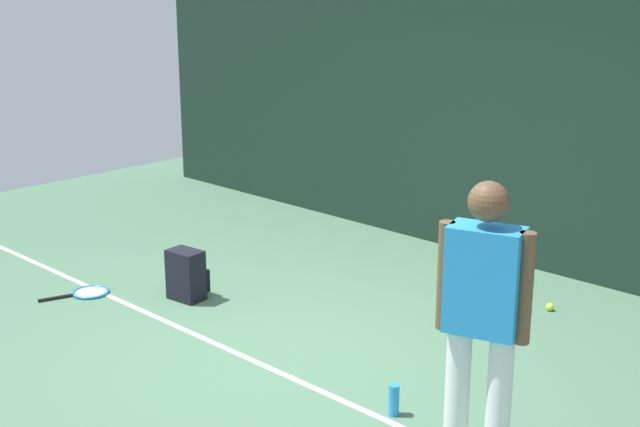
{
  "coord_description": "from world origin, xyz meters",
  "views": [
    {
      "loc": [
        4.34,
        -4.14,
        2.8
      ],
      "look_at": [
        0.0,
        0.4,
        1.0
      ],
      "focal_mm": 49.37,
      "sensor_mm": 36.0,
      "label": 1
    }
  ],
  "objects_px": {
    "tennis_player": "(482,312)",
    "water_bottle": "(394,400)",
    "tennis_racket": "(87,293)",
    "backpack": "(187,275)",
    "tennis_ball_near_player": "(550,307)"
  },
  "relations": [
    {
      "from": "backpack",
      "to": "tennis_racket",
      "type": "bearing_deg",
      "value": 30.73
    },
    {
      "from": "tennis_racket",
      "to": "tennis_ball_near_player",
      "type": "xyz_separation_m",
      "value": [
        3.12,
        2.46,
        0.02
      ]
    },
    {
      "from": "tennis_racket",
      "to": "backpack",
      "type": "xyz_separation_m",
      "value": [
        0.72,
        0.55,
        0.2
      ]
    },
    {
      "from": "tennis_racket",
      "to": "tennis_player",
      "type": "bearing_deg",
      "value": -70.99
    },
    {
      "from": "tennis_player",
      "to": "tennis_racket",
      "type": "distance_m",
      "value": 4.13
    },
    {
      "from": "tennis_player",
      "to": "tennis_racket",
      "type": "xyz_separation_m",
      "value": [
        -4.02,
        -0.03,
        -0.95
      ]
    },
    {
      "from": "water_bottle",
      "to": "tennis_ball_near_player",
      "type": "bearing_deg",
      "value": 94.24
    },
    {
      "from": "tennis_racket",
      "to": "backpack",
      "type": "height_order",
      "value": "backpack"
    },
    {
      "from": "tennis_player",
      "to": "tennis_racket",
      "type": "relative_size",
      "value": 2.67
    },
    {
      "from": "tennis_player",
      "to": "water_bottle",
      "type": "bearing_deg",
      "value": 150.67
    },
    {
      "from": "tennis_player",
      "to": "backpack",
      "type": "bearing_deg",
      "value": 154.28
    },
    {
      "from": "tennis_racket",
      "to": "water_bottle",
      "type": "bearing_deg",
      "value": -68.09
    },
    {
      "from": "tennis_player",
      "to": "tennis_ball_near_player",
      "type": "bearing_deg",
      "value": 93.36
    },
    {
      "from": "backpack",
      "to": "water_bottle",
      "type": "distance_m",
      "value": 2.6
    },
    {
      "from": "tennis_racket",
      "to": "water_bottle",
      "type": "distance_m",
      "value": 3.3
    }
  ]
}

